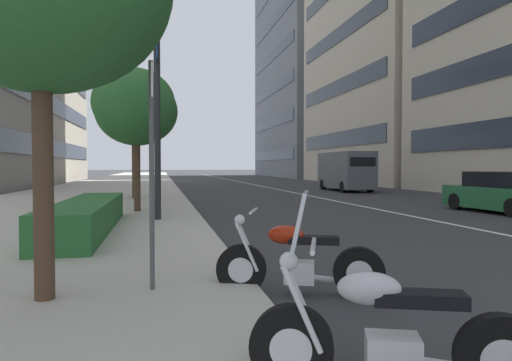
# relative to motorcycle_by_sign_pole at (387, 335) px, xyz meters

# --- Properties ---
(sidewalk_right_plaza) EXTENTS (160.00, 9.47, 0.15)m
(sidewalk_right_plaza) POSITION_rel_motorcycle_by_sign_pole_xyz_m (29.60, 5.13, -0.36)
(sidewalk_right_plaza) COLOR #B2ADA3
(sidewalk_right_plaza) RESTS_ON ground
(lane_centre_stripe) EXTENTS (110.00, 0.16, 0.01)m
(lane_centre_stripe) POSITION_rel_motorcycle_by_sign_pole_xyz_m (34.60, -6.53, -0.43)
(lane_centre_stripe) COLOR silver
(lane_centre_stripe) RESTS_ON ground
(motorcycle_by_sign_pole) EXTENTS (0.90, 2.01, 1.47)m
(motorcycle_by_sign_pole) POSITION_rel_motorcycle_by_sign_pole_xyz_m (0.00, 0.00, 0.00)
(motorcycle_by_sign_pole) COLOR black
(motorcycle_by_sign_pole) RESTS_ON ground
(motorcycle_nearest_camera) EXTENTS (0.89, 2.06, 1.10)m
(motorcycle_nearest_camera) POSITION_rel_motorcycle_by_sign_pole_xyz_m (2.57, -0.11, -0.02)
(motorcycle_nearest_camera) COLOR black
(motorcycle_nearest_camera) RESTS_ON ground
(car_mid_block_traffic) EXTENTS (4.29, 1.96, 1.46)m
(car_mid_block_traffic) POSITION_rel_motorcycle_by_sign_pole_xyz_m (11.18, -10.27, 0.23)
(car_mid_block_traffic) COLOR #236038
(car_mid_block_traffic) RESTS_ON ground
(delivery_van_ahead) EXTENTS (5.99, 2.19, 2.57)m
(delivery_van_ahead) POSITION_rel_motorcycle_by_sign_pole_xyz_m (25.78, -10.48, 0.94)
(delivery_van_ahead) COLOR #4C5156
(delivery_van_ahead) RESTS_ON ground
(parking_sign_by_curb) EXTENTS (0.32, 0.06, 2.78)m
(parking_sign_by_curb) POSITION_rel_motorcycle_by_sign_pole_xyz_m (2.70, 1.70, 1.37)
(parking_sign_by_curb) COLOR #47494C
(parking_sign_by_curb) RESTS_ON sidewalk_right_plaza
(street_lamp_with_banners) EXTENTS (1.26, 2.78, 8.35)m
(street_lamp_with_banners) POSITION_rel_motorcycle_by_sign_pole_xyz_m (10.22, 1.27, 4.76)
(street_lamp_with_banners) COLOR #232326
(street_lamp_with_banners) RESTS_ON sidewalk_right_plaza
(clipped_hedge_bed) EXTENTS (6.55, 1.10, 0.70)m
(clipped_hedge_bed) POSITION_rel_motorcycle_by_sign_pole_xyz_m (8.21, 3.28, 0.06)
(clipped_hedge_bed) COLOR #28602D
(clipped_hedge_bed) RESTS_ON sidewalk_right_plaza
(street_tree_near_plaza_corner) EXTENTS (2.70, 2.70, 4.49)m
(street_tree_near_plaza_corner) POSITION_rel_motorcycle_by_sign_pole_xyz_m (12.82, 2.36, 3.04)
(street_tree_near_plaza_corner) COLOR #473323
(street_tree_near_plaza_corner) RESTS_ON sidewalk_right_plaza
(street_tree_far_plaza) EXTENTS (3.82, 3.82, 6.08)m
(street_tree_far_plaza) POSITION_rel_motorcycle_by_sign_pole_xyz_m (19.26, 2.80, 4.16)
(street_tree_far_plaza) COLOR #473323
(street_tree_far_plaza) RESTS_ON sidewalk_right_plaza
(office_tower_near_left) EXTENTS (26.45, 18.95, 41.57)m
(office_tower_near_left) POSITION_rel_motorcycle_by_sign_pole_xyz_m (66.59, -24.88, 20.35)
(office_tower_near_left) COLOR slate
(office_tower_near_left) RESTS_ON ground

